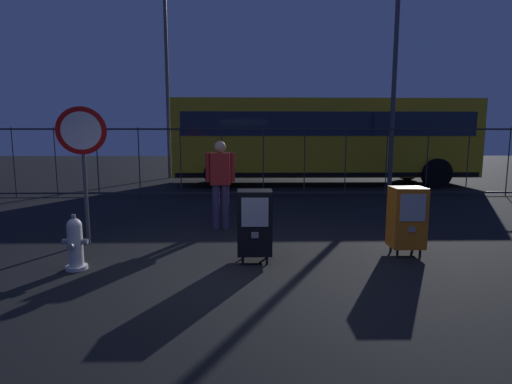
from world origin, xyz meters
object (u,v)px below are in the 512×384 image
(pedestrian, at_px, (220,180))
(street_light_near_left, at_px, (396,52))
(newspaper_box_primary, at_px, (407,217))
(fire_hydrant, at_px, (75,244))
(bus_near, at_px, (322,137))
(newspaper_box_secondary, at_px, (255,222))
(street_light_near_right, at_px, (167,65))
(stop_sign, at_px, (83,146))

(pedestrian, relative_size, street_light_near_left, 0.23)
(newspaper_box_primary, bearing_deg, fire_hydrant, -172.58)
(pedestrian, xyz_separation_m, street_light_near_left, (4.94, 4.93, 3.31))
(newspaper_box_primary, relative_size, bus_near, 0.10)
(newspaper_box_secondary, bearing_deg, newspaper_box_primary, 7.73)
(street_light_near_left, xyz_separation_m, street_light_near_right, (-7.74, 4.40, 0.32))
(stop_sign, distance_m, bus_near, 9.77)
(fire_hydrant, distance_m, newspaper_box_primary, 4.70)
(newspaper_box_secondary, relative_size, street_light_near_left, 0.14)
(stop_sign, distance_m, street_light_near_left, 9.62)
(newspaper_box_secondary, distance_m, bus_near, 9.61)
(bus_near, bearing_deg, street_light_near_right, 159.53)
(stop_sign, distance_m, street_light_near_right, 10.81)
(stop_sign, relative_size, street_light_near_left, 0.30)
(stop_sign, bearing_deg, newspaper_box_primary, -7.72)
(bus_near, height_order, street_light_near_left, street_light_near_left)
(newspaper_box_secondary, distance_m, street_light_near_right, 12.52)
(stop_sign, xyz_separation_m, street_light_near_left, (7.06, 5.97, 2.65))
(bus_near, height_order, street_light_near_right, street_light_near_right)
(stop_sign, bearing_deg, newspaper_box_secondary, -19.81)
(fire_hydrant, bearing_deg, stop_sign, 105.33)
(stop_sign, relative_size, bus_near, 0.21)
(stop_sign, bearing_deg, bus_near, 57.05)
(newspaper_box_primary, relative_size, stop_sign, 0.46)
(stop_sign, height_order, street_light_near_left, street_light_near_left)
(fire_hydrant, relative_size, street_light_near_right, 0.09)
(bus_near, xyz_separation_m, street_light_near_right, (-5.99, 2.18, 2.87))
(pedestrian, bearing_deg, fire_hydrant, -127.21)
(newspaper_box_primary, xyz_separation_m, street_light_near_left, (2.05, 6.65, 3.68))
(newspaper_box_secondary, distance_m, street_light_near_left, 8.98)
(stop_sign, relative_size, street_light_near_right, 0.28)
(fire_hydrant, bearing_deg, newspaper_box_secondary, 7.12)
(newspaper_box_primary, xyz_separation_m, bus_near, (0.31, 8.88, 1.14))
(fire_hydrant, xyz_separation_m, street_light_near_right, (-1.03, 11.66, 4.23))
(newspaper_box_primary, relative_size, newspaper_box_secondary, 1.00)
(bus_near, distance_m, street_light_near_left, 3.81)
(street_light_near_left, distance_m, street_light_near_right, 8.91)
(street_light_near_left, bearing_deg, newspaper_box_primary, -107.16)
(fire_hydrant, distance_m, newspaper_box_secondary, 2.42)
(stop_sign, distance_m, pedestrian, 2.45)
(pedestrian, height_order, bus_near, bus_near)
(newspaper_box_primary, bearing_deg, pedestrian, 149.24)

